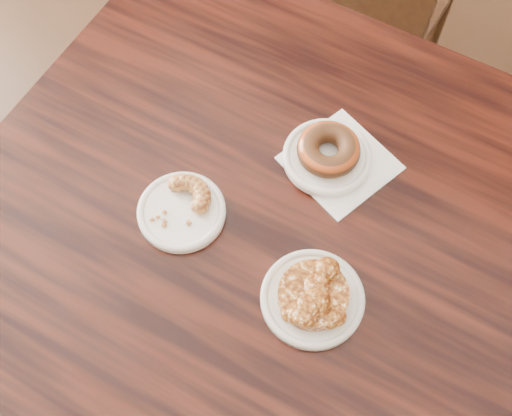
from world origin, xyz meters
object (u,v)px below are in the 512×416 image
Objects in this scene: cafe_table at (260,308)px; apple_fritter at (314,294)px; cruller_fragment at (180,206)px; glazed_donut at (329,149)px.

cafe_table is 0.43m from apple_fritter.
cafe_table is 0.42m from cruller_fragment.
apple_fritter reaches higher than cafe_table.
glazed_donut is at bearing 117.64° from apple_fritter.
glazed_donut reaches higher than cafe_table.
apple_fritter reaches higher than cruller_fragment.
cruller_fragment is (-0.13, -0.04, 0.40)m from cafe_table.
cruller_fragment is at bearing -179.99° from apple_fritter.
apple_fritter is 1.44× the size of cruller_fragment.
glazed_donut is 1.06× the size of cruller_fragment.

